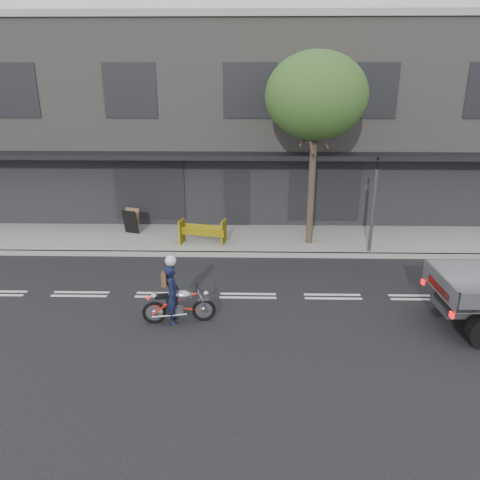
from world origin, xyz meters
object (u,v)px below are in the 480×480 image
Objects in this scene: rider at (172,294)px; construction_barrier at (202,233)px; motorcycle at (179,304)px; sandwich_board at (130,222)px; traffic_light_pole at (373,209)px; street_tree at (316,96)px.

rider is 5.31m from construction_barrier.
rider is (-0.15, -0.00, 0.28)m from motorcycle.
sandwich_board reaches higher than motorcycle.
street_tree is at bearing 156.97° from traffic_light_pole.
traffic_light_pole is at bearing -23.03° from street_tree.
motorcycle is at bearing -124.53° from street_tree.
street_tree is 7.22× the size of sandwich_board.
construction_barrier is 1.75× the size of sandwich_board.
motorcycle is at bearing -97.64° from rider.
street_tree is 3.66× the size of motorcycle.
traffic_light_pole is 2.28× the size of rider.
rider is (-6.08, -4.86, -0.88)m from traffic_light_pole.
traffic_light_pole is at bearing 7.67° from sandwich_board.
construction_barrier is (0.21, 5.31, -0.16)m from rider.
construction_barrier is at bearing -4.98° from sandwich_board.
street_tree reaches higher than construction_barrier.
street_tree is at bearing 47.80° from motorcycle.
rider reaches higher than construction_barrier.
sandwich_board is at bearing 14.51° from rider.
construction_barrier is at bearing -9.91° from rider.
construction_barrier is at bearing 175.65° from traffic_light_pole.
rider is at bearing -49.07° from sandwich_board.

